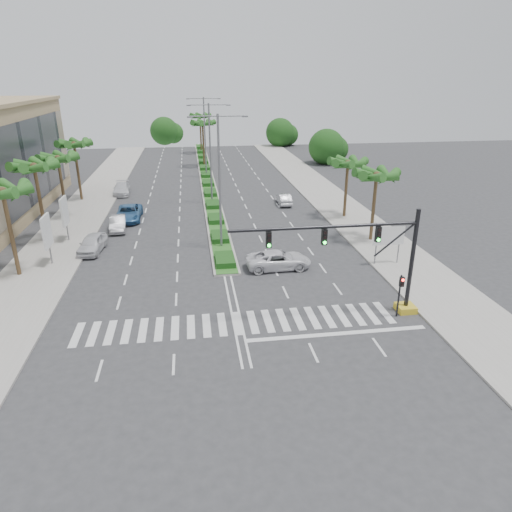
{
  "coord_description": "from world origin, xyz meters",
  "views": [
    {
      "loc": [
        -2.53,
        -25.77,
        14.95
      ],
      "look_at": [
        1.8,
        4.06,
        3.0
      ],
      "focal_mm": 32.0,
      "sensor_mm": 36.0,
      "label": 1
    }
  ],
  "objects_px": {
    "car_parked_c": "(129,213)",
    "car_parked_d": "(122,189)",
    "car_right": "(284,199)",
    "car_crossing": "(279,260)",
    "car_parked_a": "(92,244)",
    "car_parked_b": "(118,223)"
  },
  "relations": [
    {
      "from": "car_crossing",
      "to": "car_right",
      "type": "height_order",
      "value": "car_crossing"
    },
    {
      "from": "car_parked_d",
      "to": "car_parked_a",
      "type": "bearing_deg",
      "value": -92.76
    },
    {
      "from": "car_parked_a",
      "to": "car_parked_d",
      "type": "distance_m",
      "value": 21.89
    },
    {
      "from": "car_parked_b",
      "to": "car_right",
      "type": "bearing_deg",
      "value": 16.49
    },
    {
      "from": "car_parked_a",
      "to": "car_parked_b",
      "type": "relative_size",
      "value": 1.03
    },
    {
      "from": "car_parked_b",
      "to": "car_parked_d",
      "type": "relative_size",
      "value": 0.87
    },
    {
      "from": "car_parked_d",
      "to": "car_crossing",
      "type": "distance_m",
      "value": 32.37
    },
    {
      "from": "car_parked_b",
      "to": "car_right",
      "type": "distance_m",
      "value": 20.48
    },
    {
      "from": "car_parked_b",
      "to": "car_crossing",
      "type": "distance_m",
      "value": 19.06
    },
    {
      "from": "car_parked_a",
      "to": "car_parked_c",
      "type": "height_order",
      "value": "car_parked_c"
    },
    {
      "from": "car_parked_c",
      "to": "car_parked_d",
      "type": "distance_m",
      "value": 12.47
    },
    {
      "from": "car_parked_a",
      "to": "car_parked_b",
      "type": "distance_m",
      "value": 6.31
    },
    {
      "from": "car_parked_b",
      "to": "car_parked_c",
      "type": "relative_size",
      "value": 0.77
    },
    {
      "from": "car_parked_c",
      "to": "car_right",
      "type": "height_order",
      "value": "car_parked_c"
    },
    {
      "from": "car_parked_a",
      "to": "car_right",
      "type": "height_order",
      "value": "car_parked_a"
    },
    {
      "from": "car_parked_d",
      "to": "car_right",
      "type": "relative_size",
      "value": 1.23
    },
    {
      "from": "car_crossing",
      "to": "car_right",
      "type": "relative_size",
      "value": 1.3
    },
    {
      "from": "car_parked_c",
      "to": "car_right",
      "type": "distance_m",
      "value": 18.77
    },
    {
      "from": "car_parked_a",
      "to": "car_crossing",
      "type": "relative_size",
      "value": 0.86
    },
    {
      "from": "car_parked_b",
      "to": "car_parked_d",
      "type": "xyz_separation_m",
      "value": [
        -1.58,
        15.75,
        0.01
      ]
    },
    {
      "from": "car_parked_d",
      "to": "car_parked_b",
      "type": "bearing_deg",
      "value": -87.37
    },
    {
      "from": "car_parked_d",
      "to": "car_right",
      "type": "height_order",
      "value": "car_parked_d"
    }
  ]
}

